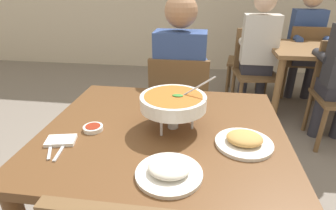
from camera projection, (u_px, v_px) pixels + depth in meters
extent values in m
cube|color=brown|center=(164.00, 132.00, 1.27)|extent=(1.11, 0.98, 0.04)
cylinder|color=brown|center=(103.00, 142.00, 1.88)|extent=(0.07, 0.07, 0.72)
cylinder|color=brown|center=(249.00, 154.00, 1.75)|extent=(0.07, 0.07, 0.72)
cube|color=brown|center=(180.00, 109.00, 2.18)|extent=(0.44, 0.44, 0.03)
cube|color=brown|center=(178.00, 91.00, 1.90)|extent=(0.42, 0.04, 0.45)
cylinder|color=brown|center=(203.00, 124.00, 2.42)|extent=(0.04, 0.04, 0.42)
cylinder|color=brown|center=(161.00, 121.00, 2.47)|extent=(0.04, 0.04, 0.42)
cylinder|color=brown|center=(202.00, 148.00, 2.08)|extent=(0.04, 0.04, 0.42)
cylinder|color=brown|center=(153.00, 144.00, 2.13)|extent=(0.04, 0.04, 0.42)
cylinder|color=#2D2D38|center=(192.00, 131.00, 2.27)|extent=(0.10, 0.10, 0.45)
cylinder|color=#2D2D38|center=(168.00, 130.00, 2.30)|extent=(0.10, 0.10, 0.45)
cube|color=#2D2D38|center=(180.00, 102.00, 2.13)|extent=(0.32, 0.32, 0.12)
cube|color=#334C8C|center=(180.00, 67.00, 1.93)|extent=(0.36, 0.20, 0.50)
sphere|color=#A57756|center=(181.00, 11.00, 1.76)|extent=(0.22, 0.22, 0.22)
cylinder|color=#334C8C|center=(203.00, 66.00, 2.11)|extent=(0.08, 0.28, 0.08)
cylinder|color=#334C8C|center=(162.00, 65.00, 2.15)|extent=(0.08, 0.28, 0.08)
cylinder|color=silver|center=(192.00, 119.00, 1.24)|extent=(0.01, 0.01, 0.10)
cylinder|color=silver|center=(166.00, 110.00, 1.32)|extent=(0.01, 0.01, 0.10)
cylinder|color=silver|center=(161.00, 125.00, 1.18)|extent=(0.01, 0.01, 0.10)
torus|color=silver|center=(173.00, 108.00, 1.23)|extent=(0.21, 0.21, 0.01)
cylinder|color=#B2B2B7|center=(173.00, 124.00, 1.26)|extent=(0.05, 0.05, 0.04)
cone|color=orange|center=(173.00, 118.00, 1.25)|extent=(0.02, 0.02, 0.04)
cylinder|color=white|center=(173.00, 102.00, 1.21)|extent=(0.30, 0.30, 0.06)
cylinder|color=#AD6023|center=(173.00, 97.00, 1.20)|extent=(0.26, 0.26, 0.01)
ellipsoid|color=#388433|center=(178.00, 95.00, 1.20)|extent=(0.05, 0.03, 0.01)
cylinder|color=silver|center=(194.00, 89.00, 1.20)|extent=(0.18, 0.01, 0.13)
cylinder|color=white|center=(169.00, 174.00, 0.95)|extent=(0.24, 0.24, 0.01)
ellipsoid|color=white|center=(169.00, 168.00, 0.94)|extent=(0.15, 0.13, 0.04)
cylinder|color=white|center=(244.00, 143.00, 1.13)|extent=(0.24, 0.24, 0.01)
ellipsoid|color=tan|center=(245.00, 138.00, 1.12)|extent=(0.15, 0.13, 0.04)
cylinder|color=white|center=(93.00, 128.00, 1.24)|extent=(0.09, 0.09, 0.02)
cylinder|color=maroon|center=(93.00, 126.00, 1.24)|extent=(0.07, 0.07, 0.01)
cube|color=white|center=(61.00, 141.00, 1.15)|extent=(0.13, 0.10, 0.02)
cube|color=silver|center=(50.00, 148.00, 1.11)|extent=(0.08, 0.16, 0.01)
cube|color=silver|center=(62.00, 149.00, 1.10)|extent=(0.03, 0.17, 0.01)
cube|color=brown|center=(320.00, 49.00, 2.77)|extent=(1.00, 0.80, 0.04)
cylinder|color=brown|center=(277.00, 94.00, 2.68)|extent=(0.07, 0.07, 0.72)
cylinder|color=brown|center=(264.00, 72.00, 3.29)|extent=(0.07, 0.07, 0.72)
cube|color=brown|center=(256.00, 75.00, 2.97)|extent=(0.49, 0.49, 0.03)
cube|color=brown|center=(254.00, 49.00, 3.05)|extent=(0.42, 0.09, 0.45)
cylinder|color=brown|center=(240.00, 100.00, 2.90)|extent=(0.04, 0.04, 0.42)
cylinder|color=brown|center=(275.00, 100.00, 2.89)|extent=(0.04, 0.04, 0.42)
cylinder|color=brown|center=(233.00, 87.00, 3.24)|extent=(0.04, 0.04, 0.42)
cylinder|color=brown|center=(265.00, 88.00, 3.23)|extent=(0.04, 0.04, 0.42)
cube|color=brown|center=(300.00, 62.00, 3.42)|extent=(0.46, 0.46, 0.03)
cube|color=brown|center=(308.00, 47.00, 3.15)|extent=(0.42, 0.06, 0.45)
cylinder|color=brown|center=(308.00, 75.00, 3.66)|extent=(0.04, 0.04, 0.42)
cylinder|color=brown|center=(278.00, 73.00, 3.72)|extent=(0.04, 0.04, 0.42)
cylinder|color=brown|center=(316.00, 85.00, 3.32)|extent=(0.04, 0.04, 0.42)
cylinder|color=brown|center=(284.00, 83.00, 3.38)|extent=(0.04, 0.04, 0.42)
cylinder|color=brown|center=(321.00, 131.00, 2.31)|extent=(0.04, 0.04, 0.42)
cylinder|color=brown|center=(307.00, 111.00, 2.65)|extent=(0.04, 0.04, 0.42)
cube|color=brown|center=(245.00, 62.00, 3.44)|extent=(0.49, 0.49, 0.03)
cube|color=brown|center=(265.00, 44.00, 3.29)|extent=(0.09, 0.42, 0.45)
cylinder|color=brown|center=(230.00, 73.00, 3.74)|extent=(0.04, 0.04, 0.42)
cylinder|color=brown|center=(228.00, 82.00, 3.41)|extent=(0.04, 0.04, 0.42)
cylinder|color=brown|center=(258.00, 75.00, 3.65)|extent=(0.04, 0.04, 0.42)
cylinder|color=brown|center=(259.00, 85.00, 3.32)|extent=(0.04, 0.04, 0.42)
cylinder|color=#2D2D38|center=(260.00, 89.00, 3.15)|extent=(0.10, 0.10, 0.45)
cylinder|color=#2D2D38|center=(242.00, 88.00, 3.18)|extent=(0.10, 0.10, 0.45)
cube|color=#2D2D38|center=(255.00, 66.00, 3.01)|extent=(0.32, 0.32, 0.12)
cube|color=beige|center=(260.00, 39.00, 2.81)|extent=(0.36, 0.20, 0.50)
sphere|color=beige|center=(266.00, 0.00, 2.65)|extent=(0.22, 0.22, 0.22)
cylinder|color=beige|center=(271.00, 41.00, 2.99)|extent=(0.08, 0.28, 0.08)
cylinder|color=beige|center=(242.00, 40.00, 3.03)|extent=(0.08, 0.28, 0.08)
cylinder|color=#2D2D38|center=(291.00, 81.00, 3.41)|extent=(0.10, 0.10, 0.45)
cylinder|color=#2D2D38|center=(307.00, 81.00, 3.39)|extent=(0.10, 0.10, 0.45)
cube|color=#2D2D38|center=(303.00, 58.00, 3.32)|extent=(0.32, 0.32, 0.12)
cube|color=#334C8C|center=(306.00, 31.00, 3.26)|extent=(0.36, 0.20, 0.50)
cylinder|color=#334C8C|center=(296.00, 38.00, 3.12)|extent=(0.08, 0.28, 0.08)
cylinder|color=#334C8C|center=(326.00, 39.00, 3.08)|extent=(0.08, 0.28, 0.08)
cylinder|color=#2D2D38|center=(318.00, 115.00, 2.55)|extent=(0.10, 0.10, 0.45)
cylinder|color=#2D2D33|center=(322.00, 56.00, 2.40)|extent=(0.08, 0.28, 0.08)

